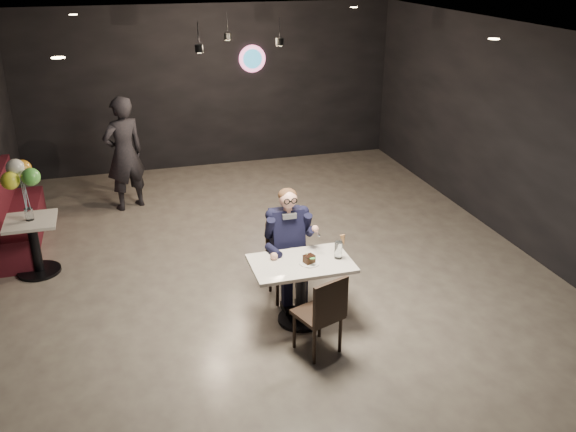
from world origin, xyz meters
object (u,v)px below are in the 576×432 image
object	(u,v)px
side_table	(35,246)
passerby	(124,154)
chair_far	(287,263)
booth_bench	(17,210)
seated_man	(287,243)
main_table	(301,292)
sundae_glass	(338,250)
balloon_vase	(29,214)
chair_near	(318,312)

from	to	relation	value
side_table	passerby	bearing A→B (deg)	57.08
chair_far	side_table	distance (m)	3.30
chair_far	booth_bench	size ratio (longest dim) A/B	0.45
seated_man	main_table	bearing A→B (deg)	-90.00
sundae_glass	balloon_vase	world-z (taller)	sundae_glass
balloon_vase	booth_bench	bearing A→B (deg)	106.70
sundae_glass	booth_bench	world-z (taller)	booth_bench
booth_bench	balloon_vase	xyz separation A→B (m)	(0.30, -1.00, 0.31)
passerby	chair_near	bearing A→B (deg)	85.10
main_table	chair_near	world-z (taller)	chair_near
side_table	balloon_vase	bearing A→B (deg)	0.00
chair_near	balloon_vase	distance (m)	3.94
balloon_vase	seated_man	bearing A→B (deg)	-26.54
main_table	seated_man	distance (m)	0.65
passerby	seated_man	bearing A→B (deg)	91.07
booth_bench	balloon_vase	bearing A→B (deg)	-73.30
sundae_glass	seated_man	bearing A→B (deg)	125.87
balloon_vase	side_table	bearing A→B (deg)	0.00
side_table	chair_near	bearing A→B (deg)	-41.37
booth_bench	side_table	world-z (taller)	booth_bench
chair_far	sundae_glass	distance (m)	0.81
balloon_vase	chair_near	bearing A→B (deg)	-41.37
balloon_vase	passerby	world-z (taller)	passerby
chair_near	booth_bench	distance (m)	4.84
chair_near	balloon_vase	bearing A→B (deg)	118.91
seated_man	passerby	bearing A→B (deg)	116.60
chair_near	side_table	distance (m)	3.93
booth_bench	balloon_vase	size ratio (longest dim) A/B	13.27
main_table	balloon_vase	xyz separation A→B (m)	(-2.95, 2.02, 0.45)
sundae_glass	booth_bench	bearing A→B (deg)	140.24
chair_far	seated_man	world-z (taller)	seated_man
seated_man	booth_bench	xyz separation A→B (m)	(-3.25, 2.47, -0.21)
seated_man	balloon_vase	world-z (taller)	seated_man
chair_far	booth_bench	bearing A→B (deg)	142.72
main_table	booth_bench	bearing A→B (deg)	137.06
main_table	seated_man	bearing A→B (deg)	90.00
booth_bench	balloon_vase	distance (m)	1.09
chair_near	sundae_glass	size ratio (longest dim) A/B	4.71
seated_man	booth_bench	size ratio (longest dim) A/B	0.70
main_table	passerby	xyz separation A→B (m)	(-1.70, 3.95, 0.54)
main_table	side_table	size ratio (longest dim) A/B	1.41
sundae_glass	passerby	bearing A→B (deg)	118.06
chair_far	passerby	xyz separation A→B (m)	(-1.70, 3.40, 0.45)
booth_bench	side_table	distance (m)	1.05
sundae_glass	balloon_vase	distance (m)	3.94
balloon_vase	main_table	bearing A→B (deg)	-34.46
side_table	balloon_vase	world-z (taller)	balloon_vase
main_table	chair_near	size ratio (longest dim) A/B	1.20
main_table	balloon_vase	size ratio (longest dim) A/B	7.11
chair_near	side_table	xyz separation A→B (m)	(-2.95, 2.60, -0.07)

